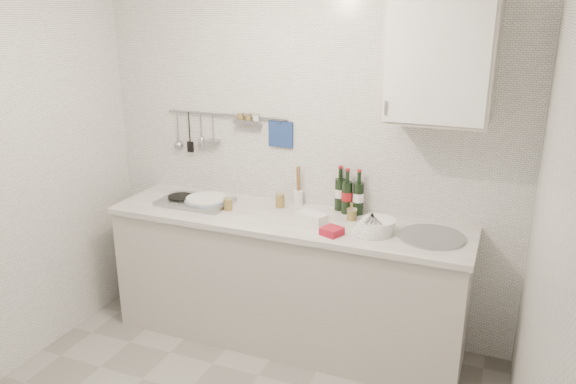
{
  "coord_description": "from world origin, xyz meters",
  "views": [
    {
      "loc": [
        1.33,
        -2.13,
        2.24
      ],
      "look_at": [
        0.09,
        0.9,
        1.17
      ],
      "focal_mm": 35.0,
      "sensor_mm": 36.0,
      "label": 1
    }
  ],
  "objects_px": {
    "wall_cabinet": "(440,62)",
    "plate_stack_hob": "(205,201)",
    "wine_bottles": "(348,191)",
    "plate_stack_sink": "(375,226)",
    "utensil_crock": "(298,196)"
  },
  "relations": [
    {
      "from": "wall_cabinet",
      "to": "utensil_crock",
      "type": "height_order",
      "value": "wall_cabinet"
    },
    {
      "from": "utensil_crock",
      "to": "wall_cabinet",
      "type": "bearing_deg",
      "value": -8.13
    },
    {
      "from": "wall_cabinet",
      "to": "plate_stack_hob",
      "type": "relative_size",
      "value": 2.21
    },
    {
      "from": "plate_stack_hob",
      "to": "utensil_crock",
      "type": "xyz_separation_m",
      "value": [
        0.61,
        0.24,
        0.04
      ]
    },
    {
      "from": "wall_cabinet",
      "to": "wine_bottles",
      "type": "distance_m",
      "value": 1.04
    },
    {
      "from": "wall_cabinet",
      "to": "plate_stack_sink",
      "type": "height_order",
      "value": "wall_cabinet"
    },
    {
      "from": "wall_cabinet",
      "to": "plate_stack_sink",
      "type": "bearing_deg",
      "value": -148.96
    },
    {
      "from": "wall_cabinet",
      "to": "plate_stack_hob",
      "type": "height_order",
      "value": "wall_cabinet"
    },
    {
      "from": "plate_stack_sink",
      "to": "utensil_crock",
      "type": "distance_m",
      "value": 0.7
    },
    {
      "from": "plate_stack_sink",
      "to": "wine_bottles",
      "type": "bearing_deg",
      "value": 131.48
    },
    {
      "from": "plate_stack_hob",
      "to": "wine_bottles",
      "type": "bearing_deg",
      "value": 13.07
    },
    {
      "from": "wine_bottles",
      "to": "wall_cabinet",
      "type": "bearing_deg",
      "value": -12.5
    },
    {
      "from": "plate_stack_sink",
      "to": "wall_cabinet",
      "type": "bearing_deg",
      "value": 31.04
    },
    {
      "from": "plate_stack_hob",
      "to": "wine_bottles",
      "type": "relative_size",
      "value": 1.02
    },
    {
      "from": "wall_cabinet",
      "to": "plate_stack_hob",
      "type": "xyz_separation_m",
      "value": [
        -1.53,
        -0.11,
        -1.0
      ]
    }
  ]
}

